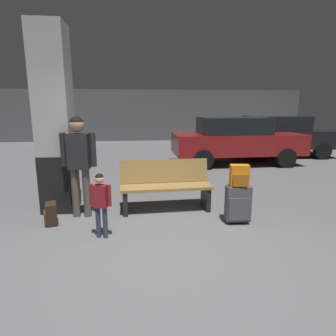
% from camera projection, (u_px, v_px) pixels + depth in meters
% --- Properties ---
extents(ground_plane, '(18.00, 18.00, 0.10)m').
position_uv_depth(ground_plane, '(152.00, 180.00, 7.33)').
color(ground_plane, slate).
extents(garage_back_wall, '(18.00, 0.12, 2.80)m').
position_uv_depth(garage_back_wall, '(144.00, 115.00, 15.65)').
color(garage_back_wall, '#565658').
rests_on(garage_back_wall, ground_plane).
extents(structural_pillar, '(0.57, 0.57, 3.15)m').
position_uv_depth(structural_pillar, '(55.00, 122.00, 4.79)').
color(structural_pillar, black).
rests_on(structural_pillar, ground_plane).
extents(bench, '(1.62, 0.60, 0.89)m').
position_uv_depth(bench, '(166.00, 186.00, 5.01)').
color(bench, '#9E7A42').
rests_on(bench, ground_plane).
extents(suitcase, '(0.39, 0.25, 0.60)m').
position_uv_depth(suitcase, '(238.00, 204.00, 4.43)').
color(suitcase, '#4C4C51').
rests_on(suitcase, ground_plane).
extents(backpack_bright, '(0.30, 0.22, 0.34)m').
position_uv_depth(backpack_bright, '(239.00, 176.00, 4.33)').
color(backpack_bright, orange).
rests_on(backpack_bright, suitcase).
extents(child, '(0.31, 0.22, 0.93)m').
position_uv_depth(child, '(100.00, 199.00, 3.87)').
color(child, '#33384C').
rests_on(child, ground_plane).
extents(adult, '(0.57, 0.23, 1.67)m').
position_uv_depth(adult, '(79.00, 156.00, 4.56)').
color(adult, brown).
rests_on(adult, ground_plane).
extents(backpack_dark_floor, '(0.26, 0.32, 0.34)m').
position_uv_depth(backpack_dark_floor, '(51.00, 214.00, 4.41)').
color(backpack_dark_floor, black).
rests_on(backpack_dark_floor, ground_plane).
extents(parked_car_near, '(4.13, 1.85, 1.51)m').
position_uv_depth(parked_car_near, '(236.00, 139.00, 9.15)').
color(parked_car_near, maroon).
rests_on(parked_car_near, ground_plane).
extents(parked_car_side, '(4.17, 1.94, 1.51)m').
position_uv_depth(parked_car_side, '(277.00, 135.00, 10.64)').
color(parked_car_side, black).
rests_on(parked_car_side, ground_plane).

